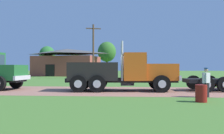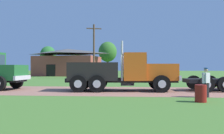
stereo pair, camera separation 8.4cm
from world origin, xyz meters
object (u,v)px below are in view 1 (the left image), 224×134
object	(u,v)px
steel_barrel	(201,93)
utility_pole_far	(93,50)
visitor_standing_near	(206,81)
truck_foreground_white	(121,72)
shed_building	(67,63)

from	to	relation	value
steel_barrel	utility_pole_far	distance (m)	24.30
utility_pole_far	visitor_standing_near	bearing A→B (deg)	-64.86
truck_foreground_white	steel_barrel	distance (m)	6.55
steel_barrel	utility_pole_far	world-z (taller)	utility_pole_far
visitor_standing_near	shed_building	xyz separation A→B (m)	(-16.76, 32.30, 1.69)
truck_foreground_white	visitor_standing_near	size ratio (longest dim) A/B	4.81
truck_foreground_white	shed_building	distance (m)	31.43
steel_barrel	shed_building	size ratio (longest dim) A/B	0.06
steel_barrel	visitor_standing_near	bearing A→B (deg)	66.12
steel_barrel	shed_building	distance (m)	37.73
visitor_standing_near	steel_barrel	xyz separation A→B (m)	(-0.81, -1.83, -0.47)
utility_pole_far	truck_foreground_white	bearing A→B (deg)	-74.59
shed_building	visitor_standing_near	bearing A→B (deg)	-62.58
shed_building	utility_pole_far	distance (m)	13.89
truck_foreground_white	utility_pole_far	xyz separation A→B (m)	(-4.76, 17.26, 2.92)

